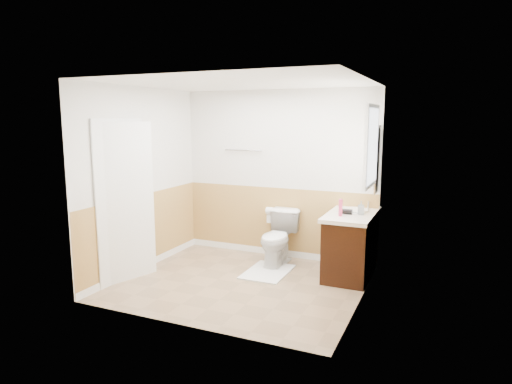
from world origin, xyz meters
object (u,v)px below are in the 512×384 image
at_px(soap_dispenser, 361,208).
at_px(toilet, 278,238).
at_px(vanity_cabinet, 351,246).
at_px(lotion_bottle, 340,208).
at_px(bath_mat, 268,272).

bearing_deg(soap_dispenser, toilet, 177.23).
xyz_separation_m(toilet, vanity_cabinet, (1.05, -0.00, 0.02)).
height_order(toilet, lotion_bottle, lotion_bottle).
relative_size(vanity_cabinet, soap_dispenser, 6.27).
xyz_separation_m(bath_mat, vanity_cabinet, (1.05, 0.38, 0.39)).
relative_size(toilet, vanity_cabinet, 0.70).
distance_m(lotion_bottle, soap_dispenser, 0.31).
height_order(bath_mat, soap_dispenser, soap_dispenser).
xyz_separation_m(lotion_bottle, soap_dispenser, (0.22, 0.22, -0.02)).
bearing_deg(vanity_cabinet, soap_dispenser, -24.24).
bearing_deg(lotion_bottle, soap_dispenser, 44.37).
relative_size(bath_mat, soap_dispenser, 4.56).
bearing_deg(bath_mat, vanity_cabinet, 20.09).
bearing_deg(toilet, bath_mat, -90.13).
bearing_deg(soap_dispenser, lotion_bottle, -135.63).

